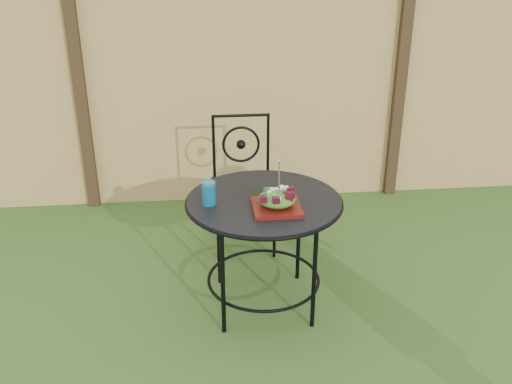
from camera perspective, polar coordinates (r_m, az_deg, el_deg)
ground at (r=3.23m, az=2.31°, el=-16.95°), size 60.00×60.00×0.00m
fence at (r=4.75m, az=-1.22°, el=10.02°), size 8.00×0.12×1.90m
patio_table at (r=3.37m, az=0.79°, el=-2.86°), size 0.92×0.92×0.72m
patio_chair at (r=4.14m, az=-1.31°, el=1.24°), size 0.46×0.46×0.95m
salad_plate at (r=3.19m, az=2.09°, el=-1.52°), size 0.27×0.27×0.02m
salad at (r=3.17m, az=2.10°, el=-0.68°), size 0.21×0.21×0.08m
fork at (r=3.12m, az=2.32°, el=1.49°), size 0.01×0.01×0.18m
drinking_glass at (r=3.24m, az=-4.73°, el=-0.09°), size 0.08×0.08×0.14m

